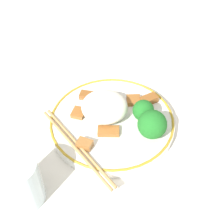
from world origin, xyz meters
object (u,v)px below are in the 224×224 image
(broccoli_back_left, at_px, (152,125))
(broccoli_back_center, at_px, (143,111))
(plate, at_px, (112,122))
(chopsticks, at_px, (77,146))
(drinking_glass, at_px, (21,183))

(broccoli_back_left, bearing_deg, broccoli_back_center, 29.83)
(broccoli_back_left, xyz_separation_m, broccoli_back_center, (0.03, 0.02, -0.00))
(plate, height_order, broccoli_back_center, broccoli_back_center)
(plate, relative_size, broccoli_back_center, 4.98)
(plate, xyz_separation_m, chopsticks, (-0.08, 0.05, 0.01))
(broccoli_back_center, bearing_deg, chopsticks, 128.71)
(broccoli_back_left, bearing_deg, chopsticks, 111.95)
(plate, xyz_separation_m, broccoli_back_center, (0.01, -0.06, 0.03))
(plate, height_order, chopsticks, chopsticks)
(broccoli_back_left, bearing_deg, drinking_glass, 129.44)
(plate, bearing_deg, broccoli_back_center, -83.44)
(plate, relative_size, drinking_glass, 2.73)
(broccoli_back_center, distance_m, chopsticks, 0.14)
(broccoli_back_left, xyz_separation_m, chopsticks, (-0.05, 0.13, -0.03))
(chopsticks, bearing_deg, plate, -31.66)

